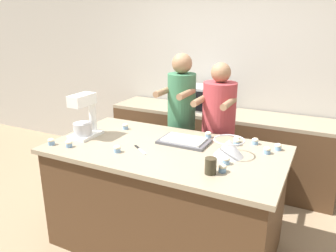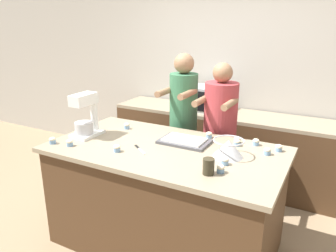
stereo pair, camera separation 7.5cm
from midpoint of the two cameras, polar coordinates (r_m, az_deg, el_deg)
The scene contains 24 objects.
ground_plane at distance 3.27m, azimuth -1.15°, elevation -19.48°, with size 16.00×16.00×0.00m, color #937A5B.
back_wall at distance 4.36m, azimuth 10.19°, elevation 9.17°, with size 10.00×0.06×2.70m.
island_counter at distance 3.01m, azimuth -1.20°, elevation -12.23°, with size 2.01×1.08×0.95m.
back_counter at distance 4.26m, azimuth 8.16°, elevation -3.43°, with size 2.80×0.60×0.91m.
person_left at distance 3.55m, azimuth 1.69°, elevation -0.02°, with size 0.32×0.49×1.68m.
person_right at distance 3.42m, azimuth 8.03°, elevation -1.86°, with size 0.35×0.51×1.60m.
stand_mixer at distance 3.13m, azimuth -15.00°, elevation 1.32°, with size 0.20×0.30×0.40m.
mixing_bowl at distance 2.65m, azimuth 9.78°, elevation -3.62°, with size 0.25×0.25×0.14m.
baking_tray at distance 2.91m, azimuth 2.09°, elevation -2.59°, with size 0.44×0.28×0.04m.
microwave_oven at distance 4.16m, azimuth 5.23°, elevation 4.88°, with size 0.44×0.38×0.30m.
drinking_glass at distance 2.34m, azimuth 6.51°, elevation -6.93°, with size 0.08×0.08×0.12m.
knife at distance 2.78m, azimuth -5.74°, elevation -4.04°, with size 0.19×0.14×0.01m.
cupcake_0 at distance 2.90m, azimuth 11.13°, elevation -2.74°, with size 0.06×0.06×0.06m.
cupcake_1 at distance 2.97m, azimuth 11.19°, elevation -2.27°, with size 0.06×0.06×0.06m.
cupcake_2 at distance 3.30m, azimuth -8.09°, elevation -0.04°, with size 0.06×0.06×0.06m.
cupcake_3 at distance 3.05m, azimuth 6.33°, elevation -1.48°, with size 0.06×0.06×0.06m.
cupcake_4 at distance 2.96m, azimuth 14.23°, elevation -2.56°, with size 0.06×0.06×0.06m.
cupcake_5 at distance 2.94m, azimuth -17.57°, elevation -2.97°, with size 0.06×0.06×0.06m.
cupcake_6 at distance 2.38m, azimuth 8.57°, elevation -7.26°, with size 0.06×0.06×0.06m.
cupcake_7 at distance 2.51m, azimuth 9.24°, elevation -5.92°, with size 0.06×0.06×0.06m.
cupcake_8 at distance 3.05m, azimuth -20.34°, elevation -2.55°, with size 0.06×0.06×0.06m.
cupcake_9 at distance 2.78m, azimuth 16.14°, elevation -4.06°, with size 0.06×0.06×0.06m.
cupcake_10 at distance 2.74m, azimuth -9.61°, elevation -3.93°, with size 0.06×0.06×0.06m.
cupcake_11 at distance 2.88m, azimuth 17.93°, elevation -3.45°, with size 0.06×0.06×0.06m.
Camera 1 is at (1.19, -2.32, 1.98)m, focal length 35.00 mm.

